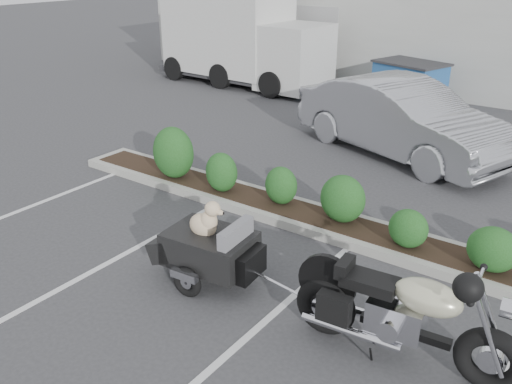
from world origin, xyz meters
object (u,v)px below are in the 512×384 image
Objects in this scene: delivery_truck at (243,43)px; sedan at (401,118)px; pet_trailer at (209,247)px; dumpster at (409,83)px; motorcycle at (403,315)px.

sedan is at bearing -25.25° from delivery_truck.
delivery_truck reaches higher than pet_trailer.
sedan reaches higher than dumpster.
pet_trailer is 6.56m from sedan.
sedan is at bearing 83.86° from pet_trailer.
motorcycle is 11.73m from dumpster.
motorcycle is 0.51× the size of sedan.
pet_trailer is at bearing -161.68° from sedan.
sedan is 8.31m from delivery_truck.
dumpster is at bearing 92.00° from pet_trailer.
pet_trailer is at bearing -52.72° from delivery_truck.
sedan is at bearing -54.89° from dumpster.
motorcycle is 1.25× the size of pet_trailer.
motorcycle is 0.39× the size of delivery_truck.
delivery_truck reaches higher than dumpster.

